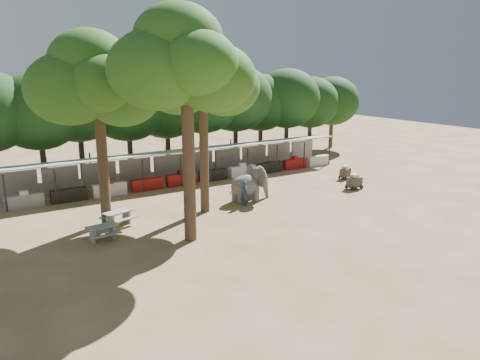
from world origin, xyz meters
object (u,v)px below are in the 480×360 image
yard_tree_left (94,81)px  elephant (250,184)px  picnic_table_near (102,231)px  yard_tree_back (199,74)px  cart_front (354,182)px  yard_tree_center (182,62)px  handler (245,193)px  cart_back (345,172)px  picnic_table_far (118,216)px

yard_tree_left → elephant: bearing=-4.0°
picnic_table_near → yard_tree_back: bearing=8.4°
cart_front → elephant: bearing=174.0°
yard_tree_center → elephant: 11.42m
yard_tree_back → handler: size_ratio=6.74×
cart_back → picnic_table_far: bearing=160.5°
yard_tree_back → yard_tree_left: bearing=170.5°
yard_tree_left → picnic_table_far: yard_tree_left is taller
handler → yard_tree_back: bearing=89.7°
yard_tree_left → handler: (8.96, -1.50, -7.36)m
yard_tree_back → picnic_table_far: 9.63m
yard_tree_back → picnic_table_far: (-5.37, 0.15, -8.00)m
yard_tree_left → cart_back: 21.50m
handler → cart_front: handler is taller
yard_tree_center → handler: (5.96, 3.50, -8.37)m
yard_tree_left → yard_tree_center: 5.92m
yard_tree_center → cart_back: bearing=18.0°
yard_tree_back → cart_back: yard_tree_back is taller
yard_tree_left → yard_tree_back: 6.09m
handler → picnic_table_near: handler is taller
cart_front → handler: bearing=179.9°
yard_tree_left → handler: 11.69m
picnic_table_far → handler: bearing=-21.8°
yard_tree_left → cart_front: 19.93m
yard_tree_back → handler: yard_tree_back is taller
elephant → picnic_table_near: 10.98m
elephant → cart_back: bearing=6.6°
picnic_table_far → yard_tree_back: bearing=-18.9°
picnic_table_near → yard_tree_left: bearing=66.6°
yard_tree_back → picnic_table_far: yard_tree_back is taller
yard_tree_left → picnic_table_far: (0.63, -0.85, -7.65)m
yard_tree_center → picnic_table_far: 9.89m
yard_tree_center → picnic_table_near: bearing=150.1°
handler → yard_tree_left: bearing=89.8°
yard_tree_left → picnic_table_near: size_ratio=6.24×
handler → picnic_table_far: handler is taller
yard_tree_back → handler: 8.26m
yard_tree_back → handler: bearing=-9.6°
handler → cart_back: 11.31m
elephant → handler: size_ratio=1.81×
yard_tree_back → picnic_table_far: size_ratio=5.56×
yard_tree_left → cart_back: (20.08, 0.55, -7.66)m
yard_tree_back → handler: (2.96, -0.50, -7.70)m
yard_tree_center → handler: 10.85m
cart_back → elephant: bearing=163.3°
handler → cart_front: 9.35m
elephant → cart_front: 8.55m
yard_tree_left → yard_tree_back: size_ratio=0.97×
picnic_table_near → cart_front: 19.15m
yard_tree_back → picnic_table_near: size_ratio=6.43×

